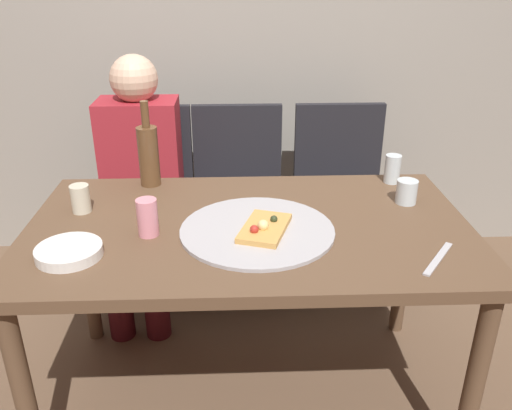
{
  "coord_description": "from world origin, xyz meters",
  "views": [
    {
      "loc": [
        -0.04,
        -1.57,
        1.52
      ],
      "look_at": [
        0.03,
        0.04,
        0.78
      ],
      "focal_mm": 37.03,
      "sensor_mm": 36.0,
      "label": 1
    }
  ],
  "objects": [
    {
      "name": "ground_plane",
      "position": [
        0.0,
        0.0,
        0.0
      ],
      "size": [
        8.0,
        8.0,
        0.0
      ],
      "primitive_type": "plane",
      "color": "brown"
    },
    {
      "name": "pizza_slice_last",
      "position": [
        0.05,
        -0.08,
        0.76
      ],
      "size": [
        0.19,
        0.25,
        0.05
      ],
      "color": "tan",
      "rests_on": "pizza_tray"
    },
    {
      "name": "chair_middle",
      "position": [
        -0.03,
        0.82,
        0.51
      ],
      "size": [
        0.44,
        0.44,
        0.9
      ],
      "rotation": [
        0.0,
        0.0,
        3.14
      ],
      "color": "black",
      "rests_on": "ground_plane"
    },
    {
      "name": "chair_right",
      "position": [
        0.48,
        0.82,
        0.51
      ],
      "size": [
        0.44,
        0.44,
        0.9
      ],
      "rotation": [
        0.0,
        0.0,
        3.14
      ],
      "color": "black",
      "rests_on": "ground_plane"
    },
    {
      "name": "table_knife",
      "position": [
        0.55,
        -0.26,
        0.73
      ],
      "size": [
        0.15,
        0.19,
        0.01
      ],
      "primitive_type": "cube",
      "rotation": [
        0.0,
        0.0,
        0.93
      ],
      "color": "#B7B7BC",
      "rests_on": "dining_table"
    },
    {
      "name": "pizza_tray",
      "position": [
        0.03,
        -0.06,
        0.74
      ],
      "size": [
        0.5,
        0.5,
        0.01
      ],
      "primitive_type": "cylinder",
      "color": "#ADADB2",
      "rests_on": "dining_table"
    },
    {
      "name": "dining_table",
      "position": [
        0.0,
        0.0,
        0.65
      ],
      "size": [
        1.48,
        0.85,
        0.73
      ],
      "color": "brown",
      "rests_on": "ground_plane"
    },
    {
      "name": "tumbler_far",
      "position": [
        0.57,
        0.15,
        0.78
      ],
      "size": [
        0.08,
        0.08,
        0.09
      ],
      "primitive_type": "cylinder",
      "color": "silver",
      "rests_on": "dining_table"
    },
    {
      "name": "wine_glass",
      "position": [
        -0.58,
        0.12,
        0.78
      ],
      "size": [
        0.07,
        0.07,
        0.1
      ],
      "primitive_type": "cylinder",
      "color": "beige",
      "rests_on": "dining_table"
    },
    {
      "name": "chair_left",
      "position": [
        -0.48,
        0.82,
        0.51
      ],
      "size": [
        0.44,
        0.44,
        0.9
      ],
      "rotation": [
        0.0,
        0.0,
        3.14
      ],
      "color": "black",
      "rests_on": "ground_plane"
    },
    {
      "name": "soda_can",
      "position": [
        -0.32,
        -0.06,
        0.79
      ],
      "size": [
        0.07,
        0.07,
        0.12
      ],
      "primitive_type": "cylinder",
      "color": "pink",
      "rests_on": "dining_table"
    },
    {
      "name": "guest_in_sweater",
      "position": [
        -0.48,
        0.67,
        0.64
      ],
      "size": [
        0.36,
        0.56,
        1.17
      ],
      "rotation": [
        0.0,
        0.0,
        3.14
      ],
      "color": "maroon",
      "rests_on": "ground_plane"
    },
    {
      "name": "back_wall",
      "position": [
        0.0,
        1.26,
        1.3
      ],
      "size": [
        6.0,
        0.1,
        2.6
      ],
      "primitive_type": "cube",
      "color": "gray",
      "rests_on": "ground_plane"
    },
    {
      "name": "plate_stack",
      "position": [
        -0.54,
        -0.2,
        0.75
      ],
      "size": [
        0.2,
        0.2,
        0.03
      ],
      "primitive_type": "cylinder",
      "color": "white",
      "rests_on": "dining_table"
    },
    {
      "name": "tumbler_near",
      "position": [
        0.57,
        0.34,
        0.79
      ],
      "size": [
        0.06,
        0.06,
        0.11
      ],
      "primitive_type": "cylinder",
      "color": "silver",
      "rests_on": "dining_table"
    },
    {
      "name": "wine_bottle",
      "position": [
        -0.37,
        0.36,
        0.86
      ],
      "size": [
        0.08,
        0.08,
        0.33
      ],
      "color": "brown",
      "rests_on": "dining_table"
    }
  ]
}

